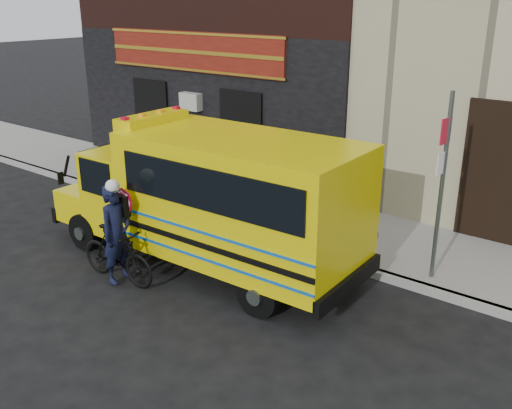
{
  "coord_description": "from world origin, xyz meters",
  "views": [
    {
      "loc": [
        6.61,
        -6.66,
        5.13
      ],
      "look_at": [
        0.04,
        1.85,
        1.19
      ],
      "focal_mm": 40.0,
      "sensor_mm": 36.0,
      "label": 1
    }
  ],
  "objects_px": {
    "bicycle": "(117,255)",
    "cyclist": "(117,236)",
    "school_bus": "(214,196)",
    "sign_pole": "(442,184)"
  },
  "relations": [
    {
      "from": "school_bus",
      "to": "cyclist",
      "type": "bearing_deg",
      "value": -123.25
    },
    {
      "from": "bicycle",
      "to": "cyclist",
      "type": "bearing_deg",
      "value": -105.95
    },
    {
      "from": "bicycle",
      "to": "school_bus",
      "type": "bearing_deg",
      "value": -38.44
    },
    {
      "from": "school_bus",
      "to": "cyclist",
      "type": "xyz_separation_m",
      "value": [
        -1.03,
        -1.57,
        -0.57
      ]
    },
    {
      "from": "sign_pole",
      "to": "cyclist",
      "type": "relative_size",
      "value": 1.93
    },
    {
      "from": "sign_pole",
      "to": "cyclist",
      "type": "distance_m",
      "value": 5.97
    },
    {
      "from": "sign_pole",
      "to": "cyclist",
      "type": "height_order",
      "value": "sign_pole"
    },
    {
      "from": "school_bus",
      "to": "sign_pole",
      "type": "xyz_separation_m",
      "value": [
        3.67,
        1.96,
        0.47
      ]
    },
    {
      "from": "school_bus",
      "to": "cyclist",
      "type": "relative_size",
      "value": 3.69
    },
    {
      "from": "sign_pole",
      "to": "bicycle",
      "type": "xyz_separation_m",
      "value": [
        -4.77,
        -3.52,
        -1.44
      ]
    }
  ]
}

